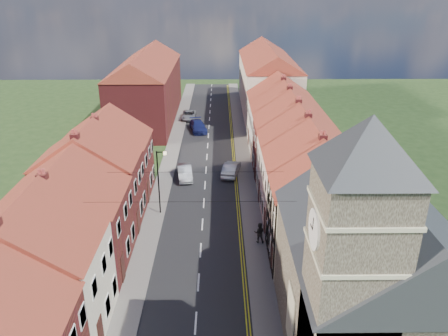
{
  "coord_description": "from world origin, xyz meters",
  "views": [
    {
      "loc": [
        1.52,
        -15.16,
        19.49
      ],
      "look_at": [
        1.94,
        22.37,
        3.5
      ],
      "focal_mm": 35.0,
      "sensor_mm": 36.0,
      "label": 1
    }
  ],
  "objects_px": {
    "lamppost": "(159,178)",
    "pedestrian_right": "(259,233)",
    "car_mid": "(185,172)",
    "car_distant": "(189,115)",
    "car_mid_b": "(231,169)",
    "church": "(372,270)",
    "car_far": "(198,126)"
  },
  "relations": [
    {
      "from": "pedestrian_right",
      "to": "car_mid_b",
      "type": "relative_size",
      "value": 0.41
    },
    {
      "from": "church",
      "to": "car_far",
      "type": "height_order",
      "value": "church"
    },
    {
      "from": "church",
      "to": "car_mid",
      "type": "xyz_separation_m",
      "value": [
        -11.59,
        24.53,
        -5.19
      ]
    },
    {
      "from": "lamppost",
      "to": "pedestrian_right",
      "type": "relative_size",
      "value": 3.44
    },
    {
      "from": "car_distant",
      "to": "pedestrian_right",
      "type": "xyz_separation_m",
      "value": [
        7.9,
        -35.02,
        0.36
      ]
    },
    {
      "from": "car_mid",
      "to": "car_distant",
      "type": "height_order",
      "value": "car_mid"
    },
    {
      "from": "car_distant",
      "to": "car_mid_b",
      "type": "xyz_separation_m",
      "value": [
        5.99,
        -21.34,
        0.08
      ]
    },
    {
      "from": "car_far",
      "to": "church",
      "type": "bearing_deg",
      "value": -87.23
    },
    {
      "from": "car_far",
      "to": "car_distant",
      "type": "bearing_deg",
      "value": 93.92
    },
    {
      "from": "pedestrian_right",
      "to": "car_mid_b",
      "type": "distance_m",
      "value": 13.82
    },
    {
      "from": "pedestrian_right",
      "to": "car_mid",
      "type": "bearing_deg",
      "value": -55.2
    },
    {
      "from": "car_distant",
      "to": "car_far",
      "type": "bearing_deg",
      "value": -72.41
    },
    {
      "from": "lamppost",
      "to": "car_mid",
      "type": "height_order",
      "value": "lamppost"
    },
    {
      "from": "church",
      "to": "car_mid",
      "type": "bearing_deg",
      "value": 115.29
    },
    {
      "from": "church",
      "to": "car_far",
      "type": "xyz_separation_m",
      "value": [
        -10.86,
        40.77,
        -5.16
      ]
    },
    {
      "from": "car_mid",
      "to": "car_mid_b",
      "type": "xyz_separation_m",
      "value": [
        5.02,
        0.81,
        0.02
      ]
    },
    {
      "from": "lamppost",
      "to": "pedestrian_right",
      "type": "height_order",
      "value": "lamppost"
    },
    {
      "from": "car_distant",
      "to": "pedestrian_right",
      "type": "height_order",
      "value": "pedestrian_right"
    },
    {
      "from": "church",
      "to": "lamppost",
      "type": "bearing_deg",
      "value": 128.3
    },
    {
      "from": "lamppost",
      "to": "church",
      "type": "bearing_deg",
      "value": -51.7
    },
    {
      "from": "car_mid",
      "to": "car_far",
      "type": "relative_size",
      "value": 0.85
    },
    {
      "from": "church",
      "to": "car_mid",
      "type": "relative_size",
      "value": 3.65
    },
    {
      "from": "car_far",
      "to": "car_mid_b",
      "type": "distance_m",
      "value": 16.02
    },
    {
      "from": "church",
      "to": "car_far",
      "type": "relative_size",
      "value": 3.09
    },
    {
      "from": "car_distant",
      "to": "car_mid_b",
      "type": "relative_size",
      "value": 1.05
    },
    {
      "from": "lamppost",
      "to": "pedestrian_right",
      "type": "xyz_separation_m",
      "value": [
        8.51,
        -5.02,
        -2.55
      ]
    },
    {
      "from": "church",
      "to": "car_distant",
      "type": "height_order",
      "value": "church"
    },
    {
      "from": "church",
      "to": "car_distant",
      "type": "relative_size",
      "value": 3.35
    },
    {
      "from": "car_mid",
      "to": "church",
      "type": "bearing_deg",
      "value": -73.07
    },
    {
      "from": "lamppost",
      "to": "car_mid_b",
      "type": "relative_size",
      "value": 1.4
    },
    {
      "from": "car_mid",
      "to": "car_distant",
      "type": "relative_size",
      "value": 0.92
    },
    {
      "from": "car_far",
      "to": "pedestrian_right",
      "type": "distance_m",
      "value": 29.77
    }
  ]
}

